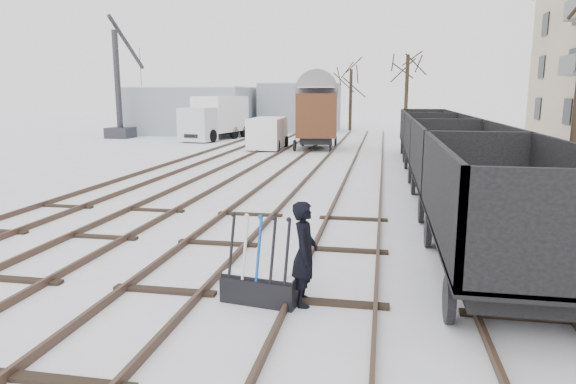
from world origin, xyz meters
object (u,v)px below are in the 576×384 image
Objects in this scene: ground_frame at (260,287)px; worker at (305,254)px; freight_wagon_a at (503,230)px; panel_van at (268,133)px; lorry at (216,117)px; box_van_wagon at (316,113)px; crane at (120,107)px.

ground_frame is 0.84× the size of worker.
freight_wagon_a is 24.41m from panel_van.
box_van_wagon is at bearing -20.82° from lorry.
ground_frame is 4.66m from freight_wagon_a.
box_van_wagon is at bearing 104.66° from ground_frame.
freight_wagon_a is 1.40× the size of panel_van.
crane reaches higher than box_van_wagon.
ground_frame is at bearing 94.83° from worker.
lorry reaches higher than panel_van.
crane is (-19.53, 30.23, 1.60)m from worker.
worker is 0.23× the size of lorry.
box_van_wagon is at bearing 8.36° from panel_van.
panel_van is 14.79m from crane.
box_van_wagon is 0.57× the size of crane.
crane reaches higher than panel_van.
crane is (-18.78, 30.33, 2.20)m from ground_frame.
ground_frame is 24.89m from panel_van.
box_van_wagon is at bearing 105.82° from freight_wagon_a.
worker is at bearing -56.95° from crane.
worker is at bearing -90.02° from box_van_wagon.
freight_wagon_a is at bearing 32.91° from ground_frame.
lorry is at bearing -0.75° from crane.
box_van_wagon is 17.36m from crane.
crane is at bearing -169.65° from lorry.
worker is at bearing -78.08° from panel_van.
box_van_wagon is 1.18× the size of panel_van.
freight_wagon_a is 0.85× the size of lorry.
crane is at bearing 131.13° from ground_frame.
ground_frame is 32.11m from lorry.
lorry is 8.01m from crane.
lorry is 0.80× the size of crane.
worker is at bearing 16.96° from ground_frame.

